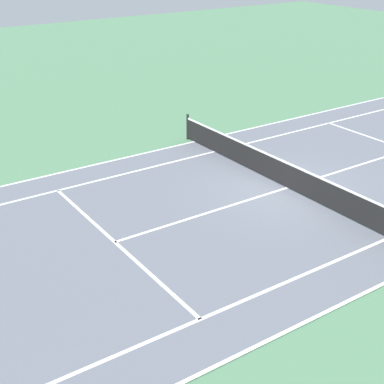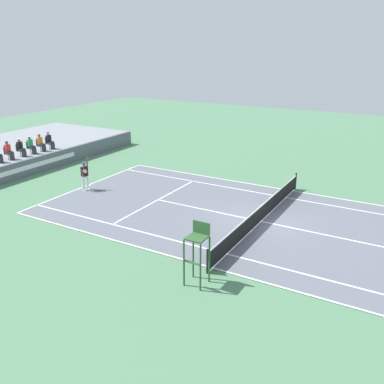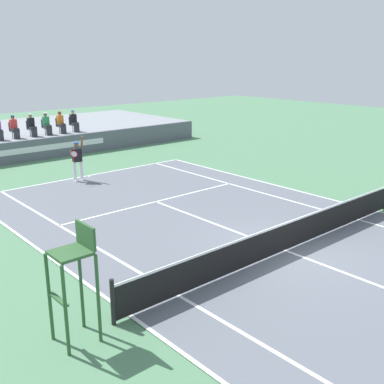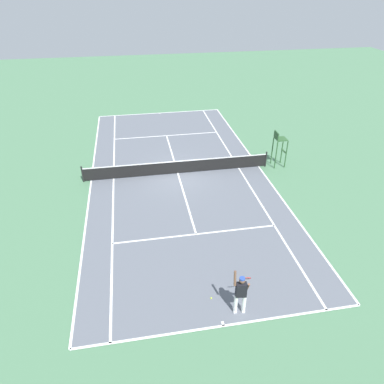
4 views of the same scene
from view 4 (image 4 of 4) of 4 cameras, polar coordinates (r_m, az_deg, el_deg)
The scene contains 6 objects.
ground_plane at distance 23.13m, azimuth -2.27°, elevation 2.94°, with size 80.00×80.00×0.00m, color #4C7A56.
court at distance 23.12m, azimuth -2.28°, elevation 2.96°, with size 11.08×23.88×0.03m.
net at distance 22.88m, azimuth -2.30°, elevation 4.09°, with size 11.98×0.10×1.07m.
tennis_player at distance 13.81m, azimuth 7.84°, elevation -15.84°, with size 0.80×0.62×2.08m.
tennis_ball at distance 14.86m, azimuth 3.09°, elevation -16.63°, with size 0.07×0.07×0.07m, color #D1E533.
umpire_chair at distance 24.17m, azimuth 13.82°, elevation 7.45°, with size 0.77×0.77×2.44m.
Camera 4 is at (2.65, 20.11, 11.12)m, focal length 33.25 mm.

